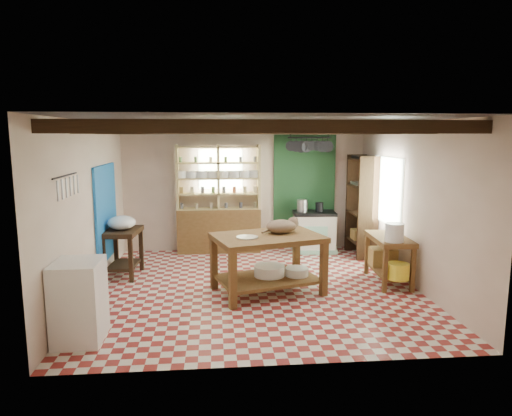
{
  "coord_description": "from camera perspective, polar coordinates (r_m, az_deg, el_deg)",
  "views": [
    {
      "loc": [
        -0.63,
        -6.92,
        2.39
      ],
      "look_at": [
        0.03,
        0.3,
        1.23
      ],
      "focal_mm": 32.0,
      "sensor_mm": 36.0,
      "label": 1
    }
  ],
  "objects": [
    {
      "name": "wall_front",
      "position": [
        4.6,
        2.8,
        -4.6
      ],
      "size": [
        5.0,
        0.04,
        2.6
      ],
      "primitive_type": "cube",
      "color": "beige",
      "rests_on": "floor"
    },
    {
      "name": "kettle_right",
      "position": [
        9.42,
        7.92,
        0.12
      ],
      "size": [
        0.17,
        0.17,
        0.19
      ],
      "primitive_type": "cylinder",
      "rotation": [
        0.0,
        0.0,
        -0.08
      ],
      "color": "black",
      "rests_on": "stove"
    },
    {
      "name": "white_bucket",
      "position": [
        7.32,
        16.92,
        -2.94
      ],
      "size": [
        0.3,
        0.3,
        0.29
      ],
      "primitive_type": "cylinder",
      "rotation": [
        0.0,
        0.0,
        -0.05
      ],
      "color": "white",
      "rests_on": "right_counter"
    },
    {
      "name": "ceiling",
      "position": [
        6.95,
        -0.03,
        10.84
      ],
      "size": [
        5.0,
        5.0,
        0.02
      ],
      "primitive_type": "cube",
      "color": "#4A4A4F",
      "rests_on": "wall_back"
    },
    {
      "name": "green_wall_patch",
      "position": [
        9.65,
        6.05,
        2.26
      ],
      "size": [
        1.3,
        0.04,
        2.3
      ],
      "primitive_type": "cube",
      "color": "#1B4422",
      "rests_on": "wall_back"
    },
    {
      "name": "ceiling_beams",
      "position": [
        6.95,
        -0.03,
        9.85
      ],
      "size": [
        5.0,
        3.8,
        0.15
      ],
      "primitive_type": "cube",
      "color": "#311F11",
      "rests_on": "ceiling"
    },
    {
      "name": "white_cabinet",
      "position": [
        5.79,
        -21.24,
        -10.81
      ],
      "size": [
        0.54,
        0.64,
        0.95
      ],
      "primitive_type": "cube",
      "rotation": [
        0.0,
        0.0,
        0.01
      ],
      "color": "white",
      "rests_on": "floor"
    },
    {
      "name": "wall_back",
      "position": [
        9.51,
        -1.4,
        2.51
      ],
      "size": [
        5.0,
        0.04,
        2.6
      ],
      "primitive_type": "cube",
      "color": "beige",
      "rests_on": "floor"
    },
    {
      "name": "window_back",
      "position": [
        9.43,
        -4.44,
        4.87
      ],
      "size": [
        0.9,
        0.02,
        0.8
      ],
      "primitive_type": "cube",
      "color": "#B1C6AF",
      "rests_on": "wall_back"
    },
    {
      "name": "yellow_tub",
      "position": [
        7.39,
        17.34,
        -7.54
      ],
      "size": [
        0.35,
        0.35,
        0.25
      ],
      "primitive_type": "cylinder",
      "rotation": [
        0.0,
        0.0,
        -0.05
      ],
      "color": "yellow",
      "rests_on": "right_counter"
    },
    {
      "name": "utensil_rail",
      "position": [
        6.03,
        -22.69,
        2.61
      ],
      "size": [
        0.06,
        0.9,
        0.28
      ],
      "primitive_type": "cube",
      "color": "black",
      "rests_on": "wall_left"
    },
    {
      "name": "work_table",
      "position": [
        7.01,
        1.46,
        -6.99
      ],
      "size": [
        1.81,
        1.45,
        0.89
      ],
      "primitive_type": "cube",
      "rotation": [
        0.0,
        0.0,
        0.29
      ],
      "color": "brown",
      "rests_on": "floor"
    },
    {
      "name": "shelving_unit",
      "position": [
        9.32,
        -4.69,
        1.11
      ],
      "size": [
        1.7,
        0.34,
        2.2
      ],
      "primitive_type": "cube",
      "color": "tan",
      "rests_on": "floor"
    },
    {
      "name": "window_right",
      "position": [
        8.57,
        16.1,
        2.11
      ],
      "size": [
        0.02,
        1.3,
        1.2
      ],
      "primitive_type": "cube",
      "color": "#B1C6AF",
      "rests_on": "wall_right"
    },
    {
      "name": "pot_rack",
      "position": [
        9.17,
        6.66,
        7.72
      ],
      "size": [
        0.86,
        0.12,
        0.36
      ],
      "primitive_type": "cube",
      "color": "black",
      "rests_on": "ceiling"
    },
    {
      "name": "cat",
      "position": [
        7.02,
        3.2,
        -2.33
      ],
      "size": [
        0.58,
        0.53,
        0.21
      ],
      "primitive_type": "ellipsoid",
      "rotation": [
        0.0,
        0.0,
        0.46
      ],
      "color": "#8F7153",
      "rests_on": "work_table"
    },
    {
      "name": "kettle_left",
      "position": [
        9.37,
        5.81,
        0.29
      ],
      "size": [
        0.24,
        0.24,
        0.25
      ],
      "primitive_type": "cylinder",
      "rotation": [
        0.0,
        0.0,
        -0.08
      ],
      "color": "#B7B8C0",
      "rests_on": "stove"
    },
    {
      "name": "tall_rack",
      "position": [
        9.3,
        13.07,
        0.26
      ],
      "size": [
        0.4,
        0.86,
        2.0
      ],
      "primitive_type": "cube",
      "color": "#311F11",
      "rests_on": "floor"
    },
    {
      "name": "basin_large",
      "position": [
        7.11,
        1.67,
        -7.84
      ],
      "size": [
        0.59,
        0.59,
        0.16
      ],
      "primitive_type": "cylinder",
      "rotation": [
        0.0,
        0.0,
        0.29
      ],
      "color": "white",
      "rests_on": "work_table"
    },
    {
      "name": "wall_right",
      "position": [
        7.67,
        18.9,
        0.44
      ],
      "size": [
        0.04,
        5.0,
        2.6
      ],
      "primitive_type": "cube",
      "color": "beige",
      "rests_on": "floor"
    },
    {
      "name": "basin_small",
      "position": [
        7.15,
        5.13,
        -7.94
      ],
      "size": [
        0.44,
        0.44,
        0.12
      ],
      "primitive_type": "cylinder",
      "rotation": [
        0.0,
        0.0,
        0.29
      ],
      "color": "white",
      "rests_on": "work_table"
    },
    {
      "name": "steel_tray",
      "position": [
        6.72,
        -1.11,
        -3.67
      ],
      "size": [
        0.4,
        0.4,
        0.02
      ],
      "primitive_type": "cylinder",
      "rotation": [
        0.0,
        0.0,
        0.29
      ],
      "color": "#B7B8C0",
      "rests_on": "work_table"
    },
    {
      "name": "wicker_basket",
      "position": [
        8.06,
        15.55,
        -5.88
      ],
      "size": [
        0.44,
        0.36,
        0.3
      ],
      "primitive_type": "cube",
      "rotation": [
        0.0,
        0.0,
        -0.05
      ],
      "color": "#A17F41",
      "rests_on": "right_counter"
    },
    {
      "name": "right_counter",
      "position": [
        7.78,
        16.24,
        -6.21
      ],
      "size": [
        0.59,
        1.1,
        0.77
      ],
      "primitive_type": "cube",
      "rotation": [
        0.0,
        0.0,
        -0.05
      ],
      "color": "brown",
      "rests_on": "floor"
    },
    {
      "name": "floor",
      "position": [
        7.35,
        -0.03,
        -9.95
      ],
      "size": [
        5.0,
        5.0,
        0.02
      ],
      "primitive_type": "cube",
      "color": "maroon",
      "rests_on": "ground"
    },
    {
      "name": "enamel_bowl",
      "position": [
        8.02,
        -16.44,
        -1.76
      ],
      "size": [
        0.5,
        0.5,
        0.23
      ],
      "primitive_type": "ellipsoid",
      "rotation": [
        0.0,
        0.0,
        -0.09
      ],
      "color": "white",
      "rests_on": "prep_table"
    },
    {
      "name": "stove",
      "position": [
        9.5,
        7.25,
        -2.95
      ],
      "size": [
        0.9,
        0.64,
        0.84
      ],
      "primitive_type": "cube",
      "rotation": [
        0.0,
        0.0,
        -0.08
      ],
      "color": "beige",
      "rests_on": "floor"
    },
    {
      "name": "wall_left",
      "position": [
        7.25,
        -20.11,
        -0.1
      ],
      "size": [
        0.04,
        5.0,
        2.6
      ],
      "primitive_type": "cube",
      "color": "beige",
      "rests_on": "floor"
    },
    {
      "name": "prep_table",
      "position": [
        8.13,
        -16.28,
        -5.39
      ],
      "size": [
        0.62,
        0.85,
        0.81
      ],
      "primitive_type": "cube",
      "rotation": [
        0.0,
        0.0,
        -0.09
      ],
      "color": "#311F11",
      "rests_on": "floor"
    },
    {
      "name": "blue_wall_patch",
      "position": [
        8.14,
        -18.23,
        -0.48
      ],
      "size": [
        0.04,
        1.4,
        1.6
      ],
      "primitive_type": "cube",
      "color": "blue",
      "rests_on": "wall_left"
    }
  ]
}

